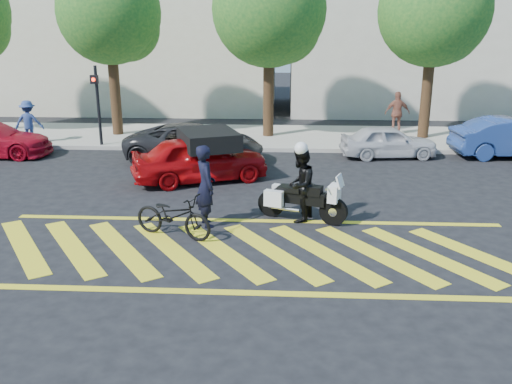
# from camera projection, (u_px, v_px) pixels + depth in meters

# --- Properties ---
(ground) EXTENTS (90.00, 90.00, 0.00)m
(ground) POSITION_uv_depth(u_px,v_px,m) (250.00, 251.00, 11.70)
(ground) COLOR black
(ground) RESTS_ON ground
(sidewalk) EXTENTS (60.00, 5.00, 0.15)m
(sidewalk) POSITION_uv_depth(u_px,v_px,m) (268.00, 137.00, 23.12)
(sidewalk) COLOR #9E998E
(sidewalk) RESTS_ON ground
(crosswalk) EXTENTS (12.33, 4.00, 0.01)m
(crosswalk) POSITION_uv_depth(u_px,v_px,m) (248.00, 251.00, 11.70)
(crosswalk) COLOR yellow
(crosswalk) RESTS_ON ground
(building_left) EXTENTS (16.00, 8.00, 10.00)m
(building_left) POSITION_uv_depth(u_px,v_px,m) (133.00, 18.00, 30.65)
(building_left) COLOR beige
(building_left) RESTS_ON ground
(building_right) EXTENTS (16.00, 8.00, 11.00)m
(building_right) POSITION_uv_depth(u_px,v_px,m) (438.00, 9.00, 29.62)
(building_right) COLOR beige
(building_right) RESTS_ON ground
(tree_left) EXTENTS (4.20, 4.20, 7.26)m
(tree_left) POSITION_uv_depth(u_px,v_px,m) (113.00, 16.00, 22.05)
(tree_left) COLOR black
(tree_left) RESTS_ON ground
(tree_center) EXTENTS (4.60, 4.60, 7.56)m
(tree_center) POSITION_uv_depth(u_px,v_px,m) (272.00, 14.00, 21.68)
(tree_center) COLOR black
(tree_center) RESTS_ON ground
(tree_right) EXTENTS (4.40, 4.40, 7.41)m
(tree_right) POSITION_uv_depth(u_px,v_px,m) (437.00, 15.00, 21.36)
(tree_right) COLOR black
(tree_right) RESTS_ON ground
(signal_pole) EXTENTS (0.28, 0.43, 3.20)m
(signal_pole) POSITION_uv_depth(u_px,v_px,m) (97.00, 100.00, 20.75)
(signal_pole) COLOR black
(signal_pole) RESTS_ON ground
(officer_bike) EXTENTS (0.73, 0.86, 1.99)m
(officer_bike) POSITION_uv_depth(u_px,v_px,m) (206.00, 186.00, 12.94)
(officer_bike) COLOR black
(officer_bike) RESTS_ON ground
(bicycle) EXTENTS (2.06, 1.34, 1.02)m
(bicycle) POSITION_uv_depth(u_px,v_px,m) (173.00, 216.00, 12.36)
(bicycle) COLOR black
(bicycle) RESTS_ON ground
(police_motorcycle) EXTENTS (2.22, 1.17, 1.02)m
(police_motorcycle) POSITION_uv_depth(u_px,v_px,m) (301.00, 199.00, 13.39)
(police_motorcycle) COLOR black
(police_motorcycle) RESTS_ON ground
(officer_moto) EXTENTS (0.97, 1.08, 1.84)m
(officer_moto) POSITION_uv_depth(u_px,v_px,m) (300.00, 185.00, 13.27)
(officer_moto) COLOR black
(officer_moto) RESTS_ON ground
(red_convertible) EXTENTS (4.50, 3.14, 1.42)m
(red_convertible) POSITION_uv_depth(u_px,v_px,m) (200.00, 159.00, 16.74)
(red_convertible) COLOR #A4070A
(red_convertible) RESTS_ON ground
(parked_mid_left) EXTENTS (5.05, 2.76, 1.34)m
(parked_mid_left) POSITION_uv_depth(u_px,v_px,m) (195.00, 143.00, 19.06)
(parked_mid_left) COLOR black
(parked_mid_left) RESTS_ON ground
(parked_mid_right) EXTENTS (3.60, 1.77, 1.18)m
(parked_mid_right) POSITION_uv_depth(u_px,v_px,m) (388.00, 142.00, 19.77)
(parked_mid_right) COLOR #B9B9BD
(parked_mid_right) RESTS_ON ground
(pedestrian_left) EXTENTS (1.16, 0.76, 1.68)m
(pedestrian_left) POSITION_uv_depth(u_px,v_px,m) (29.00, 122.00, 21.43)
(pedestrian_left) COLOR navy
(pedestrian_left) RESTS_ON sidewalk
(pedestrian_right) EXTENTS (1.09, 0.50, 1.82)m
(pedestrian_right) POSITION_uv_depth(u_px,v_px,m) (397.00, 113.00, 23.13)
(pedestrian_right) COLOR #915442
(pedestrian_right) RESTS_ON sidewalk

